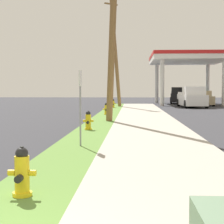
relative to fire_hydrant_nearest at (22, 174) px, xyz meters
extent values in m
cylinder|color=yellow|center=(0.00, 0.01, -0.30)|extent=(0.29, 0.29, 0.06)
cylinder|color=yellow|center=(0.00, 0.01, -0.03)|extent=(0.22, 0.22, 0.60)
sphere|color=black|center=(0.00, 0.01, 0.31)|extent=(0.19, 0.19, 0.19)
cylinder|color=black|center=(0.00, 0.01, 0.39)|extent=(0.06, 0.06, 0.05)
cylinder|color=yellow|center=(-0.16, 0.01, 0.02)|extent=(0.10, 0.09, 0.09)
cylinder|color=yellow|center=(0.16, 0.01, 0.02)|extent=(0.10, 0.09, 0.09)
cylinder|color=black|center=(0.00, -0.16, -0.03)|extent=(0.11, 0.12, 0.11)
cylinder|color=yellow|center=(-0.09, 9.54, -0.30)|extent=(0.29, 0.29, 0.06)
cylinder|color=yellow|center=(-0.09, 9.54, -0.03)|extent=(0.22, 0.22, 0.60)
sphere|color=black|center=(-0.09, 9.54, 0.31)|extent=(0.19, 0.19, 0.19)
cylinder|color=black|center=(-0.09, 9.54, 0.39)|extent=(0.06, 0.06, 0.05)
cylinder|color=yellow|center=(-0.25, 9.54, 0.02)|extent=(0.10, 0.09, 0.09)
cylinder|color=yellow|center=(0.07, 9.54, 0.02)|extent=(0.10, 0.09, 0.09)
cylinder|color=black|center=(-0.09, 9.37, -0.03)|extent=(0.11, 0.12, 0.11)
cylinder|color=yellow|center=(0.01, 18.74, -0.30)|extent=(0.29, 0.29, 0.06)
cylinder|color=yellow|center=(0.01, 18.74, -0.03)|extent=(0.22, 0.22, 0.60)
sphere|color=black|center=(0.01, 18.74, 0.31)|extent=(0.19, 0.19, 0.19)
cylinder|color=black|center=(0.01, 18.74, 0.39)|extent=(0.06, 0.06, 0.05)
cylinder|color=yellow|center=(-0.15, 18.74, 0.02)|extent=(0.10, 0.09, 0.09)
cylinder|color=yellow|center=(0.17, 18.74, 0.02)|extent=(0.10, 0.09, 0.09)
cylinder|color=black|center=(0.01, 18.57, -0.03)|extent=(0.11, 0.12, 0.11)
cylinder|color=yellow|center=(0.00, 28.08, -0.30)|extent=(0.29, 0.29, 0.06)
cylinder|color=yellow|center=(0.00, 28.08, -0.03)|extent=(0.22, 0.22, 0.60)
sphere|color=black|center=(0.00, 28.08, 0.31)|extent=(0.19, 0.19, 0.19)
cylinder|color=black|center=(0.00, 28.08, 0.39)|extent=(0.06, 0.06, 0.05)
cylinder|color=yellow|center=(-0.16, 28.08, 0.02)|extent=(0.10, 0.09, 0.09)
cylinder|color=yellow|center=(0.16, 28.08, 0.02)|extent=(0.10, 0.09, 0.09)
cylinder|color=black|center=(0.00, 27.91, -0.03)|extent=(0.11, 0.12, 0.11)
cylinder|color=olive|center=(0.68, 13.25, 4.02)|extent=(0.79, 1.43, 8.68)
cylinder|color=olive|center=(0.10, 30.38, 4.68)|extent=(1.23, 1.04, 10.01)
cube|color=olive|center=(-0.29, 30.09, 9.06)|extent=(1.19, 0.94, 0.12)
cylinder|color=gray|center=(0.19, 5.14, 0.72)|extent=(0.05, 0.05, 2.10)
cube|color=white|center=(0.19, 5.14, 1.57)|extent=(0.04, 0.36, 0.44)
cylinder|color=silver|center=(4.75, 34.57, 1.96)|extent=(0.44, 0.44, 4.81)
cylinder|color=silver|center=(11.08, 34.57, 1.96)|extent=(0.44, 0.44, 4.81)
cylinder|color=silver|center=(4.75, 43.19, 1.96)|extent=(0.44, 0.44, 4.81)
cylinder|color=silver|center=(11.08, 43.19, 1.96)|extent=(0.44, 0.44, 4.81)
cube|color=white|center=(7.91, 38.88, 4.62)|extent=(8.13, 10.42, 0.50)
cube|color=red|center=(7.91, 38.88, 5.05)|extent=(8.23, 10.52, 0.36)
cube|color=#47474C|center=(7.91, 34.57, 0.35)|extent=(0.70, 1.10, 1.60)
cube|color=#47474C|center=(7.91, 43.19, 0.35)|extent=(0.70, 1.10, 1.60)
cube|color=tan|center=(8.90, 35.38, 0.14)|extent=(2.03, 4.58, 0.85)
cube|color=tan|center=(8.91, 35.16, 0.85)|extent=(1.70, 2.10, 0.56)
cylinder|color=black|center=(7.96, 37.04, -0.15)|extent=(0.25, 0.61, 0.60)
cylinder|color=black|center=(9.68, 37.12, -0.15)|extent=(0.25, 0.61, 0.60)
cylinder|color=black|center=(8.12, 33.64, -0.15)|extent=(0.25, 0.61, 0.60)
cylinder|color=black|center=(9.84, 33.73, -0.15)|extent=(0.25, 0.61, 0.60)
cube|color=#197075|center=(9.51, 38.88, 0.14)|extent=(2.01, 4.57, 0.85)
cube|color=#197075|center=(9.50, 38.66, 0.85)|extent=(1.68, 2.09, 0.56)
cylinder|color=black|center=(8.73, 40.62, -0.15)|extent=(0.24, 0.61, 0.60)
cylinder|color=black|center=(10.44, 40.55, -0.15)|extent=(0.24, 0.61, 0.60)
cylinder|color=black|center=(8.58, 37.22, -0.15)|extent=(0.24, 0.61, 0.60)
cylinder|color=black|center=(10.30, 37.15, -0.15)|extent=(0.24, 0.61, 0.60)
cube|color=white|center=(7.34, 31.47, 0.26)|extent=(2.17, 5.46, 1.00)
cube|color=white|center=(7.37, 30.50, 1.14)|extent=(1.91, 2.11, 0.76)
cube|color=white|center=(7.30, 32.66, 0.88)|extent=(1.97, 2.98, 0.24)
cylinder|color=black|center=(8.35, 29.36, -0.07)|extent=(0.24, 0.77, 0.76)
cylinder|color=black|center=(6.46, 29.30, -0.07)|extent=(0.24, 0.77, 0.76)
cylinder|color=black|center=(8.22, 33.65, -0.07)|extent=(0.24, 0.77, 0.76)
cylinder|color=black|center=(6.32, 33.59, -0.07)|extent=(0.24, 0.77, 0.76)
cube|color=#BCBCC1|center=(9.41, 46.10, 0.26)|extent=(2.34, 5.52, 1.00)
cube|color=#BCBCC1|center=(9.47, 47.07, 1.14)|extent=(1.97, 2.17, 0.76)
cube|color=#BCBCC1|center=(9.33, 44.91, 0.88)|extent=(2.06, 3.03, 0.24)
cylinder|color=black|center=(8.59, 48.30, -0.07)|extent=(0.27, 0.77, 0.76)
cylinder|color=black|center=(10.49, 48.18, -0.07)|extent=(0.27, 0.77, 0.76)
cylinder|color=black|center=(8.32, 44.01, -0.07)|extent=(0.27, 0.77, 0.76)
cylinder|color=black|center=(10.22, 43.89, -0.07)|extent=(0.27, 0.77, 0.76)
cube|color=black|center=(7.41, 42.21, 0.26)|extent=(2.48, 5.56, 1.00)
cube|color=black|center=(7.32, 41.24, 1.14)|extent=(2.02, 2.21, 0.76)
cube|color=black|center=(7.52, 43.39, 0.88)|extent=(2.14, 3.07, 0.24)
cylinder|color=black|center=(8.16, 39.98, -0.07)|extent=(0.29, 0.78, 0.76)
cylinder|color=black|center=(6.27, 40.15, -0.07)|extent=(0.29, 0.78, 0.76)
cylinder|color=black|center=(8.55, 44.26, -0.07)|extent=(0.29, 0.78, 0.76)
cylinder|color=black|center=(6.66, 44.44, -0.07)|extent=(0.29, 0.78, 0.76)
camera|label=1|loc=(1.63, -5.58, 1.26)|focal=61.91mm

